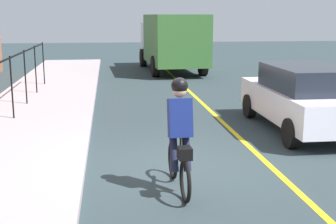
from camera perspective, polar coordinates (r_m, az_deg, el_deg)
The scene contains 5 objects.
ground_plane at distance 8.60m, azimuth 2.02°, elevation -6.84°, with size 80.00×80.00×0.00m, color #2B383C.
lane_line_centre at distance 8.99m, azimuth 12.20°, elevation -6.26°, with size 36.00×0.12×0.01m, color yellow.
cyclist_lead at distance 7.21m, azimuth 1.45°, elevation -2.97°, with size 1.71×0.37×1.83m.
patrol_sedan at distance 11.60m, azimuth 16.36°, elevation 1.79°, with size 4.41×1.94×1.58m.
box_truck_background at distance 22.96m, azimuth 0.48°, elevation 8.86°, with size 6.81×2.80×2.78m.
Camera 1 is at (-8.03, 1.34, 2.76)m, focal length 49.44 mm.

